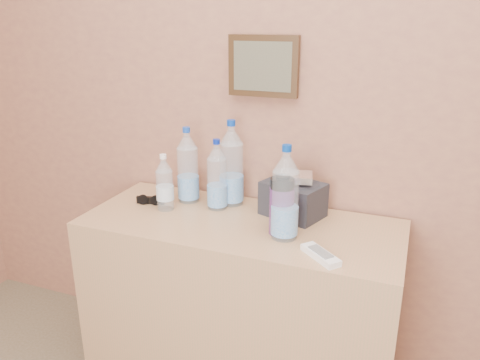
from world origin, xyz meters
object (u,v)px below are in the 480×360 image
(pet_large_a, at_px, (188,169))
(pet_small, at_px, (165,186))
(pet_large_d, at_px, (285,198))
(foil_packet, at_px, (296,177))
(pet_large_b, at_px, (231,168))
(toiletry_bag, at_px, (293,197))
(dresser, at_px, (240,307))
(nalgene_bottle, at_px, (282,205))
(ac_remote, at_px, (321,255))
(pet_large_c, at_px, (217,178))
(sunglasses, at_px, (150,200))

(pet_large_a, xyz_separation_m, pet_small, (-0.05, -0.13, -0.04))
(pet_large_d, relative_size, foil_packet, 2.77)
(pet_large_b, relative_size, toiletry_bag, 1.58)
(pet_large_b, height_order, foil_packet, pet_large_b)
(pet_large_b, bearing_deg, pet_large_a, -168.12)
(dresser, relative_size, foil_packet, 9.94)
(nalgene_bottle, relative_size, ac_remote, 1.39)
(pet_large_a, bearing_deg, dresser, -23.98)
(toiletry_bag, bearing_deg, pet_large_a, -159.62)
(nalgene_bottle, xyz_separation_m, foil_packet, (0.01, 0.17, 0.06))
(pet_small, xyz_separation_m, toiletry_bag, (0.53, 0.14, -0.03))
(toiletry_bag, bearing_deg, ac_remote, -40.90)
(pet_large_c, bearing_deg, nalgene_bottle, -23.16)
(pet_large_c, bearing_deg, pet_large_b, 62.53)
(pet_large_a, distance_m, sunglasses, 0.22)
(pet_large_d, distance_m, toiletry_bag, 0.23)
(dresser, xyz_separation_m, ac_remote, (0.37, -0.18, 0.41))
(pet_large_b, bearing_deg, pet_large_d, -37.88)
(nalgene_bottle, bearing_deg, ac_remote, -37.74)
(toiletry_bag, bearing_deg, nalgene_bottle, -69.64)
(pet_small, bearing_deg, pet_large_b, 34.75)
(pet_large_c, distance_m, nalgene_bottle, 0.36)
(pet_large_c, xyz_separation_m, sunglasses, (-0.30, -0.06, -0.12))
(pet_large_b, distance_m, ac_remote, 0.61)
(pet_large_d, distance_m, foil_packet, 0.20)
(pet_large_d, bearing_deg, foil_packet, 93.55)
(toiletry_bag, bearing_deg, pet_large_c, -153.53)
(toiletry_bag, bearing_deg, dresser, -121.99)
(pet_small, relative_size, ac_remote, 1.48)
(pet_large_c, bearing_deg, pet_large_a, 168.65)
(sunglasses, xyz_separation_m, ac_remote, (0.81, -0.22, -0.00))
(dresser, height_order, pet_large_c, pet_large_c)
(pet_large_c, bearing_deg, dresser, -35.17)
(pet_large_a, distance_m, toiletry_bag, 0.49)
(pet_large_d, bearing_deg, pet_large_b, 142.12)
(pet_large_a, xyz_separation_m, pet_large_d, (0.51, -0.20, 0.01))
(dresser, bearing_deg, pet_large_c, 144.83)
(dresser, distance_m, pet_large_d, 0.60)
(pet_large_a, distance_m, ac_remote, 0.75)
(foil_packet, bearing_deg, dresser, -146.60)
(pet_large_a, height_order, nalgene_bottle, pet_large_a)
(dresser, relative_size, nalgene_bottle, 5.58)
(nalgene_bottle, height_order, foil_packet, nalgene_bottle)
(dresser, height_order, pet_large_d, pet_large_d)
(pet_small, height_order, toiletry_bag, pet_small)
(pet_large_a, bearing_deg, ac_remote, -25.20)
(pet_small, distance_m, ac_remote, 0.75)
(pet_large_d, xyz_separation_m, foil_packet, (-0.01, 0.20, 0.02))
(pet_large_b, xyz_separation_m, pet_small, (-0.24, -0.17, -0.06))
(pet_large_b, relative_size, pet_small, 1.53)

